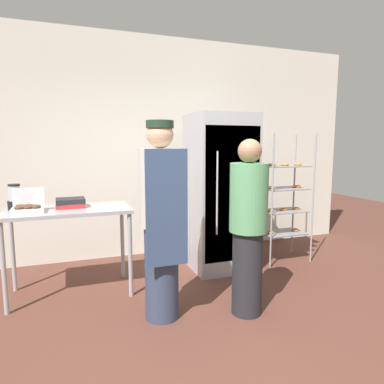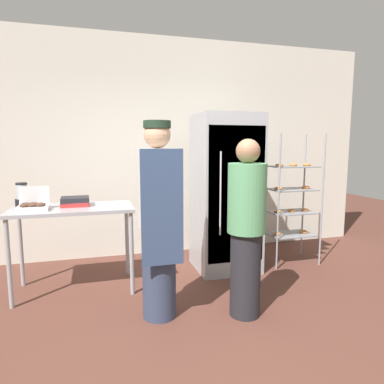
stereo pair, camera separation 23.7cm
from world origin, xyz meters
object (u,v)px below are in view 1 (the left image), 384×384
Objects in this scene: baking_rack at (284,199)px; refrigerator at (220,193)px; binder_stack at (71,203)px; person_baker at (161,219)px; blender_pitcher at (15,198)px; donut_box at (28,208)px; person_customer at (248,227)px.

refrigerator is at bearing 177.93° from baking_rack.
binder_stack is 0.17× the size of person_baker.
baking_rack is (0.92, -0.03, -0.12)m from refrigerator.
blender_pitcher is 1.59m from person_baker.
person_baker reaches higher than donut_box.
person_baker is at bearing 166.65° from person_customer.
donut_box is at bearing 147.59° from person_baker.
baking_rack is 3.09m from donut_box.
baking_rack reaches higher than blender_pitcher.
binder_stack is (-1.77, -0.13, -0.01)m from refrigerator.
baking_rack reaches higher than binder_stack.
refrigerator is 7.48× the size of blender_pitcher.
person_baker is 1.09× the size of person_customer.
donut_box is at bearing -156.53° from binder_stack.
baking_rack is at bearing 26.86° from person_baker.
baking_rack is 2.70m from binder_stack.
blender_pitcher is 0.15× the size of person_baker.
person_baker reaches higher than baking_rack.
blender_pitcher is at bearing 173.00° from binder_stack.
baking_rack is 1.06× the size of person_customer.
person_customer is (1.51, -1.07, -0.14)m from binder_stack.
refrigerator is 1.45m from person_baker.
binder_stack is (0.53, -0.06, -0.07)m from blender_pitcher.
person_customer reaches higher than blender_pitcher.
binder_stack is 0.18× the size of person_customer.
person_baker reaches higher than blender_pitcher.
donut_box is (-3.08, -0.27, 0.11)m from baking_rack.
person_baker is (-1.95, -0.99, 0.07)m from baking_rack.
refrigerator reaches higher than person_baker.
refrigerator is at bearing 7.89° from donut_box.
person_customer is (-0.27, -1.20, -0.14)m from refrigerator.
person_customer is at bearing -135.40° from baking_rack.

